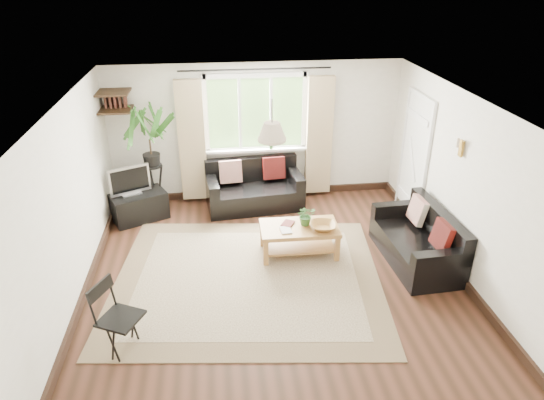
{
  "coord_description": "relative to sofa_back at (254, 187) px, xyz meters",
  "views": [
    {
      "loc": [
        -0.69,
        -5.27,
        3.9
      ],
      "look_at": [
        0.0,
        0.4,
        1.05
      ],
      "focal_mm": 32.0,
      "sensor_mm": 36.0,
      "label": 1
    }
  ],
  "objects": [
    {
      "name": "floor",
      "position": [
        0.08,
        -2.28,
        -0.38
      ],
      "size": [
        5.5,
        5.5,
        0.0
      ],
      "primitive_type": "plane",
      "color": "black",
      "rests_on": "ground"
    },
    {
      "name": "ceiling",
      "position": [
        0.08,
        -2.28,
        2.02
      ],
      "size": [
        5.5,
        5.5,
        0.0
      ],
      "primitive_type": "plane",
      "rotation": [
        3.14,
        0.0,
        0.0
      ],
      "color": "white",
      "rests_on": "floor"
    },
    {
      "name": "wall_back",
      "position": [
        0.08,
        0.47,
        0.82
      ],
      "size": [
        5.0,
        0.02,
        2.4
      ],
      "primitive_type": "cube",
      "color": "silver",
      "rests_on": "floor"
    },
    {
      "name": "wall_front",
      "position": [
        0.08,
        -5.03,
        0.82
      ],
      "size": [
        5.0,
        0.02,
        2.4
      ],
      "primitive_type": "cube",
      "color": "silver",
      "rests_on": "floor"
    },
    {
      "name": "wall_left",
      "position": [
        -2.42,
        -2.28,
        0.82
      ],
      "size": [
        0.02,
        5.5,
        2.4
      ],
      "primitive_type": "cube",
      "color": "silver",
      "rests_on": "floor"
    },
    {
      "name": "wall_right",
      "position": [
        2.58,
        -2.28,
        0.82
      ],
      "size": [
        0.02,
        5.5,
        2.4
      ],
      "primitive_type": "cube",
      "color": "silver",
      "rests_on": "floor"
    },
    {
      "name": "rug",
      "position": [
        -0.28,
        -2.15,
        -0.37
      ],
      "size": [
        3.9,
        3.45,
        0.02
      ],
      "primitive_type": "cube",
      "rotation": [
        0.0,
        0.0,
        -0.12
      ],
      "color": "beige",
      "rests_on": "floor"
    },
    {
      "name": "window",
      "position": [
        0.08,
        0.43,
        1.17
      ],
      "size": [
        2.5,
        0.16,
        2.16
      ],
      "primitive_type": null,
      "color": "white",
      "rests_on": "wall_back"
    },
    {
      "name": "door",
      "position": [
        2.55,
        -0.58,
        0.62
      ],
      "size": [
        0.06,
        0.96,
        2.06
      ],
      "primitive_type": "cube",
      "color": "silver",
      "rests_on": "wall_right"
    },
    {
      "name": "corner_shelf",
      "position": [
        -2.17,
        0.22,
        1.51
      ],
      "size": [
        0.5,
        0.5,
        0.34
      ],
      "primitive_type": null,
      "color": "black",
      "rests_on": "wall_back"
    },
    {
      "name": "pendant_lamp",
      "position": [
        0.08,
        -1.88,
        1.67
      ],
      "size": [
        0.36,
        0.36,
        0.54
      ],
      "primitive_type": null,
      "color": "beige",
      "rests_on": "ceiling"
    },
    {
      "name": "wall_sconce",
      "position": [
        2.51,
        -1.98,
        1.36
      ],
      "size": [
        0.12,
        0.12,
        0.28
      ],
      "primitive_type": null,
      "color": "beige",
      "rests_on": "wall_right"
    },
    {
      "name": "sofa_back",
      "position": [
        0.0,
        0.0,
        0.0
      ],
      "size": [
        1.69,
        0.96,
        0.76
      ],
      "primitive_type": null,
      "rotation": [
        0.0,
        0.0,
        0.1
      ],
      "color": "black",
      "rests_on": "floor"
    },
    {
      "name": "sofa_right",
      "position": [
        2.13,
        -1.97,
        -0.01
      ],
      "size": [
        1.61,
        0.87,
        0.74
      ],
      "primitive_type": null,
      "rotation": [
        0.0,
        0.0,
        -1.52
      ],
      "color": "black",
      "rests_on": "floor"
    },
    {
      "name": "coffee_table",
      "position": [
        0.51,
        -1.6,
        -0.15
      ],
      "size": [
        1.13,
        0.63,
        0.46
      ],
      "primitive_type": null,
      "rotation": [
        0.0,
        0.0,
        -0.02
      ],
      "color": "olive",
      "rests_on": "floor"
    },
    {
      "name": "table_plant",
      "position": [
        0.61,
        -1.55,
        0.23
      ],
      "size": [
        0.28,
        0.25,
        0.3
      ],
      "primitive_type": "imported",
      "rotation": [
        0.0,
        0.0,
        0.06
      ],
      "color": "#305C24",
      "rests_on": "coffee_table"
    },
    {
      "name": "bowl",
      "position": [
        0.83,
        -1.71,
        0.12
      ],
      "size": [
        0.4,
        0.4,
        0.09
      ],
      "primitive_type": "imported",
      "rotation": [
        0.0,
        0.0,
        -0.14
      ],
      "color": "#A37438",
      "rests_on": "coffee_table"
    },
    {
      "name": "book_a",
      "position": [
        0.22,
        -1.7,
        0.08
      ],
      "size": [
        0.16,
        0.21,
        0.02
      ],
      "primitive_type": "imported",
      "rotation": [
        0.0,
        0.0,
        0.07
      ],
      "color": "silver",
      "rests_on": "coffee_table"
    },
    {
      "name": "book_b",
      "position": [
        0.29,
        -1.47,
        0.09
      ],
      "size": [
        0.24,
        0.26,
        0.02
      ],
      "primitive_type": "imported",
      "rotation": [
        0.0,
        0.0,
        -0.53
      ],
      "color": "#5F2926",
      "rests_on": "coffee_table"
    },
    {
      "name": "tv_stand",
      "position": [
        -1.93,
        -0.22,
        -0.15
      ],
      "size": [
        0.98,
        0.81,
        0.46
      ],
      "primitive_type": "cube",
      "rotation": [
        0.0,
        0.0,
        0.44
      ],
      "color": "black",
      "rests_on": "floor"
    },
    {
      "name": "tv",
      "position": [
        -2.03,
        -0.22,
        0.34
      ],
      "size": [
        0.69,
        0.48,
        0.51
      ],
      "primitive_type": null,
      "rotation": [
        0.0,
        0.0,
        0.44
      ],
      "color": "#A5A5AA",
      "rests_on": "tv_stand"
    },
    {
      "name": "palm_stand",
      "position": [
        -1.68,
        0.05,
        0.53
      ],
      "size": [
        0.85,
        0.85,
        1.83
      ],
      "primitive_type": null,
      "rotation": [
        0.0,
        0.0,
        0.22
      ],
      "color": "black",
      "rests_on": "floor"
    },
    {
      "name": "folding_chair",
      "position": [
        -1.73,
        -3.31,
        0.05
      ],
      "size": [
        0.59,
        0.59,
        0.85
      ],
      "primitive_type": null,
      "rotation": [
        0.0,
        0.0,
        1.11
      ],
      "color": "black",
      "rests_on": "floor"
    },
    {
      "name": "sill_plant",
      "position": [
        0.33,
        0.35,
        0.68
      ],
      "size": [
        0.14,
        0.1,
        0.27
      ],
      "primitive_type": "imported",
      "color": "#2D6023",
      "rests_on": "window"
    }
  ]
}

